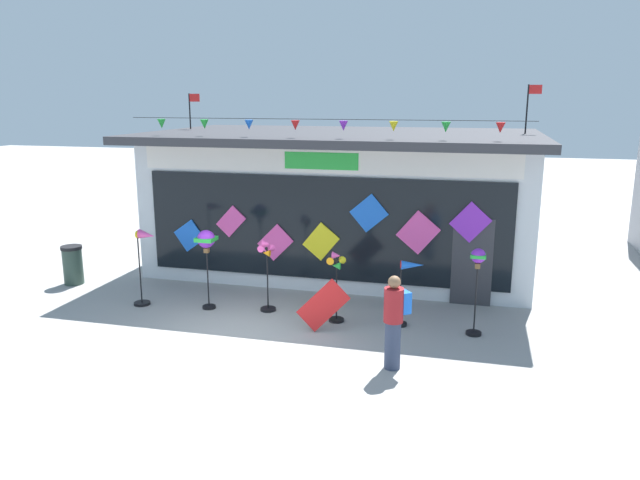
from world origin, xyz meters
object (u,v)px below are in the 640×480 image
Objects in this scene: person_mid_plaza at (394,320)px; trash_bin at (73,265)px; wind_spinner_left at (206,244)px; wind_spinner_center_left at (267,269)px; wind_spinner_right at (408,281)px; wind_spinner_far_right at (477,270)px; wind_spinner_center_right at (336,277)px; display_kite_on_ground at (323,305)px; wind_spinner_far_left at (145,255)px; kite_shop_building at (345,199)px.

person_mid_plaza reaches higher than trash_bin.
wind_spinner_left reaches higher than wind_spinner_center_left.
wind_spinner_right is 8.56m from trash_bin.
wind_spinner_center_left is at bearing 7.23° from wind_spinner_left.
wind_spinner_center_left is 1.64× the size of trash_bin.
wind_spinner_left is 1.07× the size of person_mid_plaza.
wind_spinner_center_left is at bearing -7.12° from trash_bin.
wind_spinner_far_right reaches higher than wind_spinner_right.
display_kite_on_ground is (-0.14, -0.54, -0.44)m from wind_spinner_center_right.
wind_spinner_left is at bearing 6.28° from wind_spinner_far_left.
kite_shop_building is 5.64× the size of wind_spinner_left.
wind_spinner_far_right is (5.77, -0.11, -0.13)m from wind_spinner_left.
kite_shop_building is 5.71× the size of wind_spinner_far_right.
wind_spinner_center_left reaches higher than wind_spinner_right.
wind_spinner_far_left is at bearing -179.26° from wind_spinner_center_right.
wind_spinner_far_left is 5.86m from wind_spinner_right.
kite_shop_building is at bearing 97.32° from display_kite_on_ground.
wind_spinner_center_left is 3.80m from person_mid_plaza.
person_mid_plaza is at bearing -35.58° from wind_spinner_center_left.
wind_spinner_far_left is 4.38m from wind_spinner_center_right.
wind_spinner_center_left reaches higher than trash_bin.
trash_bin is at bearing -147.04° from person_mid_plaza.
trash_bin is 7.05m from display_kite_on_ground.
wind_spinner_center_right is 2.44m from person_mid_plaza.
wind_spinner_far_left is 1.15× the size of wind_spinner_center_right.
wind_spinner_left is (-2.16, -4.38, -0.40)m from kite_shop_building.
wind_spinner_far_left is at bearing -173.72° from wind_spinner_left.
kite_shop_building reaches higher than person_mid_plaza.
display_kite_on_ground is (-1.61, 1.40, -0.35)m from person_mid_plaza.
person_mid_plaza is at bearing -40.95° from display_kite_on_ground.
wind_spinner_far_right is at bearing 10.08° from display_kite_on_ground.
kite_shop_building is 4.90m from wind_spinner_left.
wind_spinner_center_left is 1.64m from wind_spinner_center_right.
display_kite_on_ground is at bearing -169.26° from person_mid_plaza.
wind_spinner_right is at bearing 0.24° from wind_spinner_left.
wind_spinner_left is 1.82× the size of trash_bin.
wind_spinner_far_right is at bearing 106.72° from person_mid_plaza.
wind_spinner_center_left is 1.14× the size of wind_spinner_right.
trash_bin is at bearing 159.33° from wind_spinner_far_left.
wind_spinner_center_right is 1.48m from wind_spinner_right.
wind_spinner_center_right is at bearing -7.66° from trash_bin.
wind_spinner_far_right reaches higher than wind_spinner_center_right.
trash_bin is at bearing 172.34° from wind_spinner_center_right.
display_kite_on_ground is (2.81, -0.64, -0.94)m from wind_spinner_left.
wind_spinner_far_left is at bearing -178.28° from wind_spinner_right.
wind_spinner_right is 1.41× the size of display_kite_on_ground.
wind_spinner_left is at bearing 178.05° from wind_spinner_center_right.
wind_spinner_center_left is at bearing 177.22° from wind_spinner_right.
wind_spinner_right reaches higher than trash_bin.
person_mid_plaza is 1.71× the size of trash_bin.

